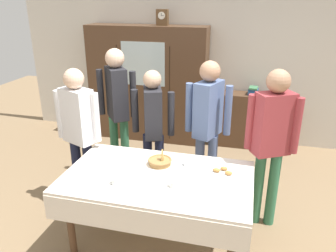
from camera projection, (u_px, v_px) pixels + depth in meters
ground_plane at (163, 228)px, 3.60m from camera, size 12.00×12.00×0.00m
back_wall at (205, 60)px, 5.49m from camera, size 6.40×0.10×2.70m
dining_table at (157, 186)px, 3.15m from camera, size 1.77×1.05×0.76m
wall_cabinet at (148, 84)px, 5.58m from camera, size 1.97×0.46×1.90m
mantel_clock at (162, 17)px, 5.13m from camera, size 0.18×0.11×0.24m
bookshelf_low at (250, 120)px, 5.42m from camera, size 1.18×0.35×0.88m
book_stack at (253, 91)px, 5.23m from camera, size 0.17×0.22×0.12m
tea_cup_mid_right at (188, 163)px, 3.31m from camera, size 0.13×0.13×0.06m
tea_cup_mid_left at (116, 182)px, 2.99m from camera, size 0.13×0.13×0.06m
tea_cup_front_edge at (174, 185)px, 2.94m from camera, size 0.13×0.13×0.06m
bread_basket at (160, 161)px, 3.34m from camera, size 0.24×0.24×0.16m
pastry_plate at (223, 173)px, 3.17m from camera, size 0.28×0.28×0.05m
spoon_far_right at (205, 205)px, 2.69m from camera, size 0.12×0.02×0.01m
spoon_near_right at (85, 174)px, 3.16m from camera, size 0.12×0.02×0.01m
spoon_far_left at (99, 189)px, 2.92m from camera, size 0.12×0.02×0.01m
person_behind_table_left at (79, 126)px, 3.68m from camera, size 0.52×0.32×1.64m
person_by_cabinet at (272, 135)px, 3.32m from camera, size 0.52×0.35×1.71m
person_beside_shelf at (153, 122)px, 3.94m from camera, size 0.52×0.41×1.56m
person_behind_table_right at (208, 119)px, 3.77m from camera, size 0.52×0.41×1.70m
person_near_right_end at (117, 102)px, 4.24m from camera, size 0.52×0.41×1.75m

